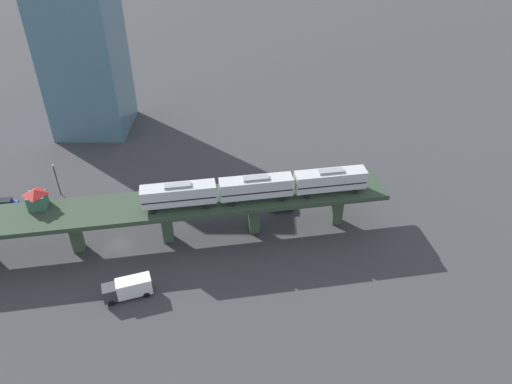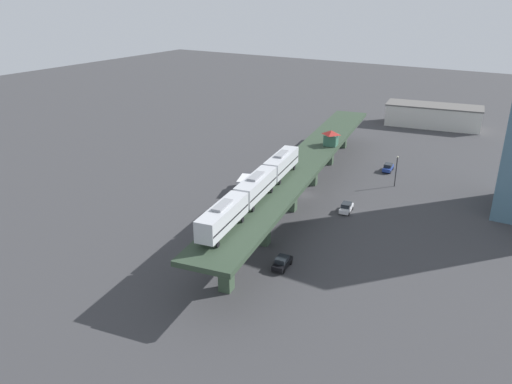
# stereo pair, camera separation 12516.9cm
# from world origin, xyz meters

# --- Properties ---
(ground_plane) EXTENTS (400.00, 400.00, 0.00)m
(ground_plane) POSITION_xyz_m (0.00, 0.00, 0.00)
(ground_plane) COLOR #38383A
(elevated_viaduct) EXTENTS (24.13, 92.07, 7.82)m
(elevated_viaduct) POSITION_xyz_m (0.03, -0.18, 6.71)
(elevated_viaduct) COLOR #2C3D2C
(elevated_viaduct) RESTS_ON ground
(subway_train) EXTENTS (9.17, 37.13, 4.45)m
(subway_train) POSITION_xyz_m (2.69, -23.50, 10.36)
(subway_train) COLOR silver
(subway_train) RESTS_ON elevated_viaduct
(signal_hut) EXTENTS (3.73, 3.73, 3.40)m
(signal_hut) POSITION_xyz_m (0.36, 11.88, 9.62)
(signal_hut) COLOR #33604C
(signal_hut) RESTS_ON elevated_viaduct
(street_car_white) EXTENTS (2.42, 4.61, 1.89)m
(street_car_white) POSITION_xyz_m (10.85, -3.52, 0.94)
(street_car_white) COLOR silver
(street_car_white) RESTS_ON ground
(street_car_black) EXTENTS (2.30, 4.56, 1.89)m
(street_car_black) POSITION_xyz_m (10.44, -28.33, 0.94)
(street_car_black) COLOR black
(street_car_black) RESTS_ON ground
(street_car_blue) EXTENTS (2.26, 4.55, 1.89)m
(street_car_blue) POSITION_xyz_m (10.32, 23.60, 0.94)
(street_car_blue) COLOR #233D93
(street_car_blue) RESTS_ON ground
(delivery_truck) EXTENTS (4.48, 7.54, 3.20)m
(delivery_truck) POSITION_xyz_m (-11.71, -4.38, 1.76)
(delivery_truck) COLOR #333338
(delivery_truck) RESTS_ON ground
(street_lamp) EXTENTS (0.44, 0.44, 6.94)m
(street_lamp) POSITION_xyz_m (14.66, 14.80, 4.11)
(street_lamp) COLOR black
(street_lamp) RESTS_ON ground
(warehouse_building) EXTENTS (29.80, 14.50, 6.80)m
(warehouse_building) POSITION_xyz_m (8.81, 71.97, 3.41)
(warehouse_building) COLOR beige
(warehouse_building) RESTS_ON ground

